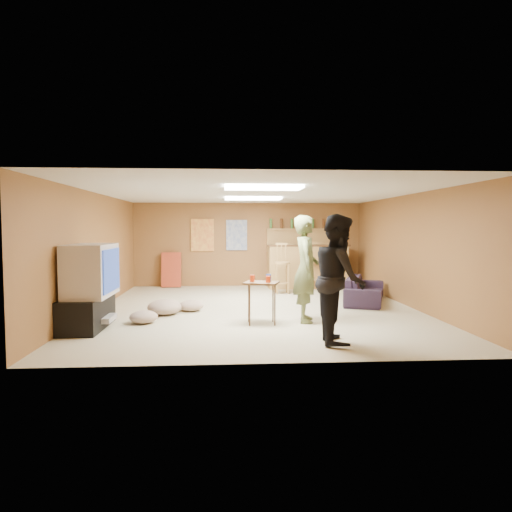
{
  "coord_description": "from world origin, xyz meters",
  "views": [
    {
      "loc": [
        -0.58,
        -8.6,
        1.56
      ],
      "look_at": [
        0.0,
        0.2,
        1.0
      ],
      "focal_mm": 32.0,
      "sensor_mm": 36.0,
      "label": 1
    }
  ],
  "objects": [
    {
      "name": "bar_counter",
      "position": [
        1.5,
        2.95,
        0.55
      ],
      "size": [
        2.0,
        0.6,
        1.1
      ],
      "primitive_type": "cube",
      "color": "olive",
      "rests_on": "ground"
    },
    {
      "name": "tray_table",
      "position": [
        -0.01,
        -1.36,
        0.34
      ],
      "size": [
        0.63,
        0.56,
        0.68
      ],
      "primitive_type": "cube",
      "rotation": [
        0.0,
        0.0,
        -0.31
      ],
      "color": "#402814",
      "rests_on": "ground"
    },
    {
      "name": "cup_blue",
      "position": [
        0.11,
        -1.23,
        0.74
      ],
      "size": [
        0.11,
        0.11,
        0.11
      ],
      "primitive_type": "cylinder",
      "rotation": [
        0.0,
        0.0,
        -0.36
      ],
      "color": "navy",
      "rests_on": "tray_table"
    },
    {
      "name": "person_black",
      "position": [
        0.94,
        -2.58,
        0.87
      ],
      "size": [
        0.73,
        0.9,
        1.73
      ],
      "primitive_type": "imported",
      "rotation": [
        0.0,
        0.0,
        1.48
      ],
      "color": "black",
      "rests_on": "ground"
    },
    {
      "name": "poster_left",
      "position": [
        -1.2,
        3.46,
        1.35
      ],
      "size": [
        0.6,
        0.03,
        0.85
      ],
      "primitive_type": "cube",
      "color": "#BF3F26",
      "rests_on": "wall_back"
    },
    {
      "name": "ceiling_panel_front",
      "position": [
        0.0,
        -1.5,
        2.17
      ],
      "size": [
        1.2,
        0.6,
        0.04
      ],
      "primitive_type": "cube",
      "color": "white",
      "rests_on": "ceiling"
    },
    {
      "name": "wall_left",
      "position": [
        -3.0,
        0.0,
        1.1
      ],
      "size": [
        0.02,
        7.0,
        2.2
      ],
      "primitive_type": "cube",
      "color": "brown",
      "rests_on": "ground"
    },
    {
      "name": "tv_screen",
      "position": [
        -2.34,
        -1.5,
        0.9
      ],
      "size": [
        0.02,
        0.95,
        0.65
      ],
      "primitive_type": "cube",
      "color": "navy",
      "rests_on": "tv_body"
    },
    {
      "name": "wall_right",
      "position": [
        3.0,
        0.0,
        1.1
      ],
      "size": [
        0.02,
        7.0,
        2.2
      ],
      "primitive_type": "cube",
      "color": "brown",
      "rests_on": "ground"
    },
    {
      "name": "wall_back",
      "position": [
        0.0,
        3.5,
        1.1
      ],
      "size": [
        6.0,
        0.02,
        2.2
      ],
      "primitive_type": "cube",
      "color": "brown",
      "rests_on": "ground"
    },
    {
      "name": "bar_stool_right",
      "position": [
        1.64,
        2.54,
        0.55
      ],
      "size": [
        0.36,
        0.36,
        1.1
      ],
      "primitive_type": null,
      "rotation": [
        0.0,
        0.0,
        0.03
      ],
      "color": "olive",
      "rests_on": "ground"
    },
    {
      "name": "tv_body",
      "position": [
        -2.65,
        -1.5,
        0.9
      ],
      "size": [
        0.6,
        1.1,
        0.8
      ],
      "primitive_type": "cube",
      "color": "#B2B2B7",
      "rests_on": "tv_stand"
    },
    {
      "name": "bar_lip",
      "position": [
        1.5,
        2.7,
        1.1
      ],
      "size": [
        2.1,
        0.12,
        0.05
      ],
      "primitive_type": "cube",
      "color": "#402814",
      "rests_on": "bar_counter"
    },
    {
      "name": "folding_chair_stack",
      "position": [
        -2.0,
        3.3,
        0.45
      ],
      "size": [
        0.5,
        0.26,
        0.91
      ],
      "primitive_type": "cube",
      "rotation": [
        -0.14,
        0.0,
        0.0
      ],
      "color": "#AC391F",
      "rests_on": "ground"
    },
    {
      "name": "sofa",
      "position": [
        2.29,
        0.62,
        0.26
      ],
      "size": [
        1.3,
        1.94,
        0.53
      ],
      "primitive_type": "imported",
      "rotation": [
        0.0,
        0.0,
        1.21
      ],
      "color": "black",
      "rests_on": "ground"
    },
    {
      "name": "bottle_row",
      "position": [
        1.44,
        3.38,
        1.65
      ],
      "size": [
        1.76,
        0.08,
        0.26
      ],
      "primitive_type": null,
      "color": "#3F7233",
      "rests_on": "bar_shelf"
    },
    {
      "name": "cushion_near_tv",
      "position": [
        -1.68,
        -0.46,
        0.14
      ],
      "size": [
        0.8,
        0.8,
        0.27
      ],
      "primitive_type": "ellipsoid",
      "rotation": [
        0.0,
        0.0,
        -0.44
      ],
      "color": "gray",
      "rests_on": "ground"
    },
    {
      "name": "bar_shelf",
      "position": [
        1.5,
        3.4,
        1.5
      ],
      "size": [
        2.0,
        0.18,
        0.05
      ],
      "primitive_type": "cube",
      "color": "olive",
      "rests_on": "bar_backing"
    },
    {
      "name": "cup_red_far",
      "position": [
        0.09,
        -1.43,
        0.73
      ],
      "size": [
        0.09,
        0.09,
        0.1
      ],
      "primitive_type": "cylinder",
      "rotation": [
        0.0,
        0.0,
        0.28
      ],
      "color": "red",
      "rests_on": "tray_table"
    },
    {
      "name": "bar_stool_left",
      "position": [
        0.73,
        1.99,
        0.61
      ],
      "size": [
        0.5,
        0.5,
        1.22
      ],
      "primitive_type": null,
      "rotation": [
        0.0,
        0.0,
        0.36
      ],
      "color": "olive",
      "rests_on": "ground"
    },
    {
      "name": "cushion_mid",
      "position": [
        -1.24,
        -0.14,
        0.1
      ],
      "size": [
        0.59,
        0.59,
        0.2
      ],
      "primitive_type": "ellipsoid",
      "rotation": [
        0.0,
        0.0,
        0.41
      ],
      "color": "gray",
      "rests_on": "ground"
    },
    {
      "name": "ceiling_panel_back",
      "position": [
        0.0,
        1.2,
        2.17
      ],
      "size": [
        1.2,
        0.6,
        0.04
      ],
      "primitive_type": "cube",
      "color": "white",
      "rests_on": "ceiling"
    },
    {
      "name": "person_olive",
      "position": [
        0.73,
        -1.22,
        0.88
      ],
      "size": [
        0.48,
        0.68,
        1.75
      ],
      "primitive_type": "imported",
      "rotation": [
        0.0,
        0.0,
        1.46
      ],
      "color": "#596339",
      "rests_on": "ground"
    },
    {
      "name": "poster_right",
      "position": [
        -0.3,
        3.46,
        1.35
      ],
      "size": [
        0.55,
        0.03,
        0.8
      ],
      "primitive_type": "cube",
      "color": "#334C99",
      "rests_on": "wall_back"
    },
    {
      "name": "tv_stand",
      "position": [
        -2.72,
        -1.5,
        0.25
      ],
      "size": [
        0.55,
        1.3,
        0.5
      ],
      "primitive_type": "cube",
      "color": "black",
      "rests_on": "ground"
    },
    {
      "name": "ground",
      "position": [
        0.0,
        0.0,
        0.0
      ],
      "size": [
        7.0,
        7.0,
        0.0
      ],
      "primitive_type": "plane",
      "color": "tan",
      "rests_on": "ground"
    },
    {
      "name": "cushion_far",
      "position": [
        -1.92,
        -1.17,
        0.1
      ],
      "size": [
        0.55,
        0.55,
        0.21
      ],
      "primitive_type": "ellipsoid",
      "rotation": [
        0.0,
        0.0,
        -0.23
      ],
      "color": "gray",
      "rests_on": "ground"
    },
    {
      "name": "bar_backing",
      "position": [
        1.5,
        3.42,
        1.2
      ],
      "size": [
        2.0,
        0.14,
        0.6
      ],
      "primitive_type": "cube",
      "color": "olive",
      "rests_on": "bar_counter"
    },
    {
      "name": "cup_red_near",
      "position": [
        -0.16,
        -1.31,
        0.73
      ],
      "size": [
        0.1,
        0.1,
        0.11
      ],
      "primitive_type": "cylinder",
      "rotation": [
        0.0,
        0.0,
        -0.36
      ],
      "color": "red",
      "rests_on": "tray_table"
    },
    {
      "name": "dvd_box",
      "position": [
        -2.5,
        -1.5,
        0.15
      ],
      "size": [
        0.35,
        0.5,
        0.08
      ],
      "primitive_type": "cube",
      "color": "#B2B2B7",
      "rests_on": "tv_stand"
    },
    {
      "name": "ceiling",
      "position": [
        0.0,
        0.0,
        2.2
      ],
      "size": [
        6.0,
        7.0,
        0.02
      ],
      "primitive_type": "cube",
      "color": "silver",
      "rests_on": "ground"
    },
    {
      "name": "wall_front",
      "position": [
        0.0,
        -3.5,
        1.1
      ],
      "size": [
        6.0,
        0.02,
        2.2
      ],
      "primitive_type": "cube",
      "color": "brown",
      "rests_on": "ground"
    }
  ]
}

